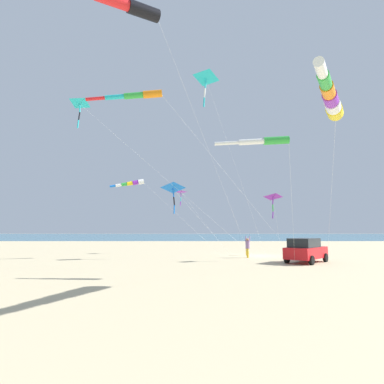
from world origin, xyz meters
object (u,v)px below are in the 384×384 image
person_adult_flyer (248,246)px  kite_windsock_long_streamer_left (136,96)px  kite_delta_blue_topmost (181,192)px  kite_windsock_orange_high_right (132,183)px  cooler_box (294,257)px  kite_windsock_striped_overhead (115,1)px  kite_delta_checkered_midright (206,79)px  kite_windsock_yellow_midlevel (331,101)px  person_child_green_jacket (247,247)px  kite_delta_green_low_center (273,197)px  kite_delta_rainbow_low_near (80,104)px  kite_delta_long_streamer_right (173,188)px  parked_car (306,250)px  kite_windsock_teal_far_right (263,141)px

person_adult_flyer → kite_windsock_long_streamer_left: size_ratio=0.13×
kite_delta_blue_topmost → kite_windsock_orange_high_right: bearing=142.5°
cooler_box → kite_windsock_striped_overhead: bearing=130.6°
kite_delta_checkered_midright → kite_windsock_yellow_midlevel: 19.69m
person_adult_flyer → kite_windsock_yellow_midlevel: kite_windsock_yellow_midlevel is taller
person_adult_flyer → kite_delta_checkered_midright: (1.16, 3.69, 16.83)m
person_adult_flyer → person_child_green_jacket: (2.70, -0.45, -0.22)m
kite_windsock_striped_overhead → person_adult_flyer: bearing=-35.8°
person_child_green_jacket → kite_delta_green_low_center: kite_delta_green_low_center is taller
kite_delta_rainbow_low_near → kite_windsock_striped_overhead: bearing=-150.8°
kite_windsock_striped_overhead → kite_delta_checkered_midright: kite_delta_checkered_midright is taller
kite_delta_long_streamer_right → kite_delta_green_low_center: kite_delta_long_streamer_right is taller
kite_delta_green_low_center → kite_windsock_long_streamer_left: 13.74m
cooler_box → kite_windsock_long_streamer_left: bearing=120.3°
person_adult_flyer → kite_windsock_orange_high_right: (0.42, 10.84, 5.87)m
parked_car → kite_delta_long_streamer_right: kite_delta_long_streamer_right is taller
cooler_box → kite_windsock_teal_far_right: bearing=153.4°
kite_delta_checkered_midright → kite_delta_blue_topmost: 12.45m
kite_windsock_orange_high_right → kite_windsock_yellow_midlevel: size_ratio=0.60×
cooler_box → kite_windsock_yellow_midlevel: kite_windsock_yellow_midlevel is taller
kite_windsock_striped_overhead → kite_windsock_yellow_midlevel: (-2.34, -10.37, -6.77)m
kite_delta_green_low_center → kite_windsock_yellow_midlevel: size_ratio=0.31×
person_child_green_jacket → kite_delta_long_streamer_right: (-3.33, 7.26, 5.46)m
kite_delta_checkered_midright → person_adult_flyer: bearing=-107.4°
kite_windsock_teal_far_right → kite_delta_long_streamer_right: 11.92m
kite_windsock_striped_overhead → kite_delta_blue_topmost: size_ratio=2.59×
kite_delta_blue_topmost → kite_delta_long_streamer_right: bearing=176.0°
kite_delta_long_streamer_right → kite_delta_green_low_center: 8.85m
parked_car → kite_windsock_yellow_midlevel: size_ratio=0.25×
kite_delta_checkered_midright → kite_windsock_long_streamer_left: bearing=153.4°
kite_windsock_teal_far_right → kite_windsock_yellow_midlevel: size_ratio=0.44×
parked_car → kite_delta_green_low_center: (1.70, 1.92, 4.30)m
parked_car → kite_windsock_yellow_midlevel: kite_windsock_yellow_midlevel is taller
kite_windsock_teal_far_right → kite_windsock_striped_overhead: bearing=103.2°
kite_windsock_teal_far_right → kite_delta_green_low_center: size_ratio=1.41×
kite_delta_blue_topmost → parked_car: bearing=-136.9°
cooler_box → person_adult_flyer: (1.84, 3.57, 0.85)m
parked_car → person_child_green_jacket: parked_car is taller
kite_delta_long_streamer_right → kite_delta_rainbow_low_near: 10.82m
person_adult_flyer → kite_windsock_striped_overhead: size_ratio=0.11×
kite_delta_green_low_center → kite_delta_checkered_midright: bearing=54.8°
person_child_green_jacket → kite_delta_long_streamer_right: bearing=114.7°
kite_windsock_striped_overhead → kite_delta_green_low_center: bearing=-47.2°
kite_windsock_orange_high_right → kite_windsock_long_streamer_left: kite_windsock_long_streamer_left is taller
person_adult_flyer → kite_windsock_orange_high_right: size_ratio=0.18×
kite_delta_rainbow_low_near → kite_windsock_yellow_midlevel: (-11.92, -15.73, -5.09)m
cooler_box → kite_windsock_orange_high_right: 16.06m
kite_windsock_teal_far_right → kite_delta_checkered_midright: bearing=12.6°
kite_delta_blue_topmost → kite_delta_green_low_center: (-8.97, -8.07, -1.61)m
kite_windsock_teal_far_right → kite_delta_checkered_midright: size_ratio=0.42×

